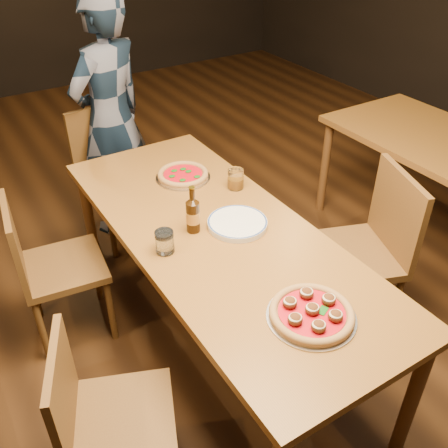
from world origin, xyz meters
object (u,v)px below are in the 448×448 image
chair_end (119,176)px  diner (111,119)px  plate_stack (237,223)px  water_glass (165,242)px  chair_main_sw (63,266)px  chair_main_e (351,254)px  amber_glass (236,179)px  table_main (218,244)px  pizza_meatball (312,313)px  beer_bottle (193,216)px  pizza_margherita (183,175)px  chair_main_nw (122,418)px

chair_end → diner: 0.37m
plate_stack → water_glass: size_ratio=2.73×
chair_main_sw → chair_end: 0.91m
chair_main_e → amber_glass: chair_main_e is taller
table_main → pizza_meatball: 0.66m
chair_main_e → beer_bottle: 0.88m
amber_glass → table_main: bearing=-134.4°
table_main → water_glass: size_ratio=19.50×
chair_main_e → pizza_margherita: bearing=-122.4°
chair_main_e → water_glass: 1.02m
pizza_margherita → water_glass: size_ratio=2.87×
chair_main_nw → pizza_meatball: 0.81m
chair_main_sw → pizza_meatball: size_ratio=2.63×
chair_end → beer_bottle: (-0.07, -1.16, 0.37)m
water_glass → amber_glass: 0.63m
chair_main_sw → beer_bottle: size_ratio=3.88×
table_main → chair_main_sw: 0.85m
chair_end → pizza_margherita: size_ratio=3.15×
beer_bottle → water_glass: 0.20m
diner → chair_main_e: bearing=88.6°
chair_main_sw → diner: diner is taller
chair_main_e → water_glass: (-0.94, 0.22, 0.31)m
beer_bottle → diner: size_ratio=0.14×
chair_main_nw → pizza_margherita: 1.30m
chair_main_e → pizza_meatball: (-0.66, -0.43, 0.29)m
pizza_meatball → plate_stack: bearing=81.7°
chair_main_sw → diner: (0.64, 0.83, 0.37)m
table_main → chair_main_sw: (-0.62, 0.54, -0.24)m
table_main → chair_main_e: 0.73m
amber_glass → beer_bottle: bearing=-149.4°
chair_end → chair_main_nw: bearing=-118.6°
chair_main_e → plate_stack: 0.67m
chair_end → plate_stack: 1.28m
table_main → pizza_meatball: bearing=-89.6°
chair_main_e → pizza_meatball: size_ratio=2.92×
pizza_meatball → plate_stack: pizza_meatball is taller
water_glass → pizza_margherita: bearing=55.0°
chair_end → plate_stack: size_ratio=3.32×
table_main → chair_main_e: chair_main_e is taller
chair_end → plate_stack: chair_end is taller
chair_end → pizza_meatball: (0.03, -1.88, 0.31)m
table_main → water_glass: water_glass is taller
table_main → chair_main_nw: size_ratio=2.38×
beer_bottle → diner: diner is taller
chair_main_nw → chair_main_e: chair_main_e is taller
amber_glass → water_glass: bearing=-152.2°
pizza_margherita → pizza_meatball: bearing=-94.5°
pizza_meatball → plate_stack: size_ratio=1.20×
pizza_meatball → chair_end: bearing=91.0°
chair_main_sw → pizza_margherita: (0.72, -0.01, 0.33)m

